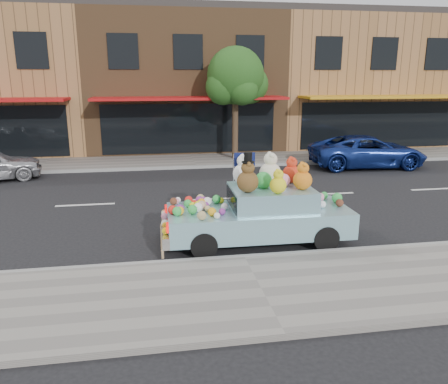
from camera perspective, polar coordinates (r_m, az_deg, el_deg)
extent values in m
plane|color=black|center=(14.25, -1.55, -0.95)|extent=(120.00, 120.00, 0.00)
cube|color=gray|center=(8.26, 4.86, -12.74)|extent=(60.00, 3.00, 0.12)
cube|color=gray|center=(20.53, -4.07, 4.10)|extent=(60.00, 3.00, 0.12)
cube|color=gray|center=(9.58, 2.64, -8.63)|extent=(60.00, 0.12, 0.13)
cube|color=gray|center=(19.07, -3.64, 3.28)|extent=(60.00, 0.12, 0.13)
cube|color=black|center=(22.19, -23.85, 16.55)|extent=(1.40, 0.06, 1.60)
cube|color=brown|center=(25.66, -5.43, 13.95)|extent=(10.00, 8.00, 7.00)
cube|color=#332D2B|center=(25.86, -5.64, 22.06)|extent=(10.00, 8.00, 0.30)
cube|color=black|center=(21.79, -4.51, 8.28)|extent=(8.50, 0.06, 2.40)
cube|color=#AB0F11|center=(20.79, -4.38, 12.11)|extent=(9.00, 1.80, 0.12)
cube|color=black|center=(21.62, -13.04, 17.46)|extent=(1.40, 0.06, 1.60)
cube|color=black|center=(21.68, -4.71, 17.77)|extent=(1.40, 0.06, 1.60)
cube|color=black|center=(22.14, 3.43, 17.73)|extent=(1.40, 0.06, 1.60)
cube|color=#996940|center=(28.21, 15.89, 13.54)|extent=(10.00, 8.00, 7.00)
cube|color=#332D2B|center=(28.39, 16.44, 20.91)|extent=(10.00, 8.00, 0.30)
cube|color=black|center=(24.74, 19.49, 8.27)|extent=(8.50, 0.06, 2.40)
cube|color=orange|center=(23.87, 20.82, 11.56)|extent=(9.00, 1.80, 0.12)
cube|color=black|center=(23.35, 13.51, 17.22)|extent=(1.40, 0.06, 1.60)
cube|color=black|center=(24.64, 20.23, 16.59)|extent=(1.40, 0.06, 1.60)
cube|color=black|center=(26.22, 26.18, 15.86)|extent=(1.40, 0.06, 1.60)
cylinder|color=#38281C|center=(20.58, 1.46, 8.49)|extent=(0.28, 0.28, 3.20)
sphere|color=#1F4614|center=(20.46, 1.51, 14.96)|extent=(2.60, 2.60, 2.60)
sphere|color=#1F4614|center=(20.89, 3.28, 13.85)|extent=(1.80, 1.80, 1.80)
sphere|color=#1F4614|center=(20.16, -0.12, 13.55)|extent=(1.60, 1.60, 1.60)
sphere|color=#1F4614|center=(19.91, 2.41, 13.23)|extent=(1.40, 1.40, 1.40)
sphere|color=#1F4614|center=(20.99, 0.35, 14.15)|extent=(1.60, 1.60, 1.60)
imported|color=navy|center=(20.23, 18.23, 5.05)|extent=(5.14, 2.61, 1.39)
cylinder|color=black|center=(10.28, 13.15, -5.93)|extent=(0.60, 0.21, 0.60)
cylinder|color=black|center=(11.66, 10.35, -3.28)|extent=(0.60, 0.21, 0.60)
cylinder|color=black|center=(9.63, -2.65, -6.98)|extent=(0.60, 0.21, 0.60)
cylinder|color=black|center=(11.09, -3.51, -4.01)|extent=(0.60, 0.21, 0.60)
cube|color=#8ABFCE|center=(10.49, 4.52, -3.70)|extent=(4.32, 1.76, 0.60)
cube|color=#8ABFCE|center=(10.40, 6.19, -0.74)|extent=(1.92, 1.53, 0.50)
cube|color=silver|center=(10.28, -7.69, -5.07)|extent=(0.18, 1.78, 0.26)
cube|color=red|center=(9.54, -7.36, -4.63)|extent=(0.06, 0.28, 0.16)
cube|color=red|center=(10.83, -7.56, -2.25)|extent=(0.06, 0.28, 0.16)
cube|color=black|center=(10.20, 1.02, -0.96)|extent=(0.06, 1.30, 0.40)
sphere|color=#553818|center=(9.80, 3.11, 1.36)|extent=(0.49, 0.49, 0.49)
sphere|color=#553818|center=(9.73, 3.13, 3.17)|extent=(0.31, 0.31, 0.31)
sphere|color=#553818|center=(9.61, 3.28, 3.63)|extent=(0.12, 0.12, 0.12)
sphere|color=#553818|center=(9.81, 3.01, 3.87)|extent=(0.12, 0.12, 0.12)
cylinder|color=black|center=(9.71, 3.14, 3.93)|extent=(0.29, 0.29, 0.02)
cylinder|color=black|center=(9.69, 3.15, 4.56)|extent=(0.18, 0.18, 0.22)
sphere|color=beige|center=(10.62, 6.05, 2.46)|extent=(0.53, 0.53, 0.53)
sphere|color=beige|center=(10.55, 6.10, 4.28)|extent=(0.33, 0.33, 0.33)
sphere|color=beige|center=(10.42, 6.28, 4.74)|extent=(0.13, 0.13, 0.13)
sphere|color=beige|center=(10.64, 5.95, 4.96)|extent=(0.13, 0.13, 0.13)
sphere|color=orange|center=(10.19, 10.23, 1.51)|extent=(0.44, 0.44, 0.44)
sphere|color=orange|center=(10.13, 10.30, 3.07)|extent=(0.27, 0.27, 0.27)
sphere|color=orange|center=(10.03, 10.50, 3.46)|extent=(0.10, 0.10, 0.10)
sphere|color=orange|center=(10.20, 10.14, 3.67)|extent=(0.10, 0.10, 0.10)
sphere|color=red|center=(10.83, 8.80, 2.35)|extent=(0.44, 0.44, 0.44)
sphere|color=red|center=(10.77, 8.85, 3.82)|extent=(0.27, 0.27, 0.27)
sphere|color=red|center=(10.66, 9.03, 4.19)|extent=(0.10, 0.10, 0.10)
sphere|color=red|center=(10.84, 8.72, 4.37)|extent=(0.10, 0.10, 0.10)
sphere|color=white|center=(10.57, 2.50, 2.38)|extent=(0.50, 0.50, 0.50)
sphere|color=white|center=(10.51, 2.52, 4.08)|extent=(0.31, 0.31, 0.31)
sphere|color=white|center=(10.39, 2.64, 4.51)|extent=(0.12, 0.12, 0.12)
sphere|color=white|center=(10.59, 2.40, 4.71)|extent=(0.12, 0.12, 0.12)
sphere|color=yellow|center=(9.78, 7.07, 0.88)|extent=(0.38, 0.38, 0.38)
sphere|color=yellow|center=(9.72, 7.12, 2.26)|extent=(0.23, 0.23, 0.23)
sphere|color=yellow|center=(9.63, 7.27, 2.60)|extent=(0.09, 0.09, 0.09)
sphere|color=yellow|center=(9.78, 7.00, 2.80)|extent=(0.09, 0.09, 0.09)
sphere|color=green|center=(10.25, 5.17, 1.53)|extent=(0.40, 0.40, 0.40)
sphere|color=pink|center=(10.43, 7.77, 1.52)|extent=(0.32, 0.32, 0.32)
sphere|color=green|center=(9.94, -4.15, -2.28)|extent=(0.22, 0.22, 0.22)
sphere|color=#D1CE17|center=(10.36, -4.11, -1.74)|extent=(0.15, 0.15, 0.15)
sphere|color=#7D2A80|center=(10.00, -5.77, -2.23)|extent=(0.21, 0.21, 0.21)
sphere|color=green|center=(9.85, -6.15, -2.51)|extent=(0.21, 0.21, 0.21)
sphere|color=white|center=(10.22, 0.09, -1.91)|extent=(0.17, 0.17, 0.17)
sphere|color=#F0E6BF|center=(9.59, -0.93, -3.11)|extent=(0.14, 0.14, 0.14)
sphere|color=white|center=(10.08, -3.41, -2.03)|extent=(0.22, 0.22, 0.22)
sphere|color=white|center=(10.85, -6.04, -1.05)|extent=(0.14, 0.14, 0.14)
sphere|color=tan|center=(10.90, -3.09, -0.78)|extent=(0.19, 0.19, 0.19)
sphere|color=white|center=(10.59, -2.17, -1.22)|extent=(0.20, 0.20, 0.20)
sphere|color=red|center=(10.74, -4.64, -1.04)|extent=(0.19, 0.19, 0.19)
sphere|color=#7D2A80|center=(9.86, -0.24, -2.57)|extent=(0.16, 0.16, 0.16)
sphere|color=orange|center=(9.77, -1.58, -2.61)|extent=(0.20, 0.20, 0.20)
sphere|color=#F0E6BF|center=(10.60, -4.84, -1.44)|extent=(0.13, 0.13, 0.13)
sphere|color=#D1CE17|center=(10.25, -3.31, -1.73)|extent=(0.22, 0.22, 0.22)
sphere|color=tan|center=(10.08, -2.14, -2.20)|extent=(0.15, 0.15, 0.15)
sphere|color=orange|center=(10.91, -3.23, -0.85)|extent=(0.16, 0.16, 0.16)
sphere|color=red|center=(9.97, -6.75, -2.32)|extent=(0.21, 0.21, 0.21)
sphere|color=#542818|center=(10.30, -3.27, -1.80)|extent=(0.17, 0.17, 0.17)
sphere|color=pink|center=(10.74, -6.30, -1.19)|extent=(0.16, 0.16, 0.16)
sphere|color=#7D2A80|center=(10.70, -2.63, -1.10)|extent=(0.18, 0.18, 0.18)
sphere|color=#7D2A80|center=(10.32, -2.42, -1.75)|extent=(0.17, 0.17, 0.17)
sphere|color=orange|center=(9.91, -5.78, -2.44)|extent=(0.19, 0.19, 0.19)
sphere|color=green|center=(10.46, -4.74, -1.49)|extent=(0.19, 0.19, 0.19)
sphere|color=tan|center=(9.51, -2.93, -3.09)|extent=(0.21, 0.21, 0.21)
sphere|color=#7D2A80|center=(10.73, -3.22, -1.04)|extent=(0.20, 0.20, 0.20)
sphere|color=#542818|center=(10.68, -6.61, -1.22)|extent=(0.18, 0.18, 0.18)
sphere|color=orange|center=(10.54, -2.97, -1.34)|extent=(0.19, 0.19, 0.19)
sphere|color=red|center=(10.52, -3.95, -1.47)|extent=(0.16, 0.16, 0.16)
sphere|color=green|center=(10.74, -0.98, -0.94)|extent=(0.21, 0.21, 0.21)
sphere|color=#D1CE17|center=(10.77, -0.37, -1.10)|extent=(0.14, 0.14, 0.14)
sphere|color=#D1CE17|center=(10.06, -5.88, -2.22)|extent=(0.18, 0.18, 0.18)
sphere|color=white|center=(10.53, -3.80, -1.50)|extent=(0.14, 0.14, 0.14)
sphere|color=#D8A88C|center=(10.20, -2.91, -1.75)|extent=(0.22, 0.22, 0.22)
sphere|color=orange|center=(10.06, -7.71, -4.31)|extent=(0.14, 0.14, 0.14)
sphere|color=red|center=(10.08, -7.71, -4.29)|extent=(0.14, 0.14, 0.14)
sphere|color=#542818|center=(9.72, -7.66, -4.97)|extent=(0.15, 0.15, 0.15)
sphere|color=tan|center=(10.97, -7.81, -2.67)|extent=(0.15, 0.15, 0.15)
sphere|color=white|center=(10.17, -7.72, -4.04)|extent=(0.16, 0.16, 0.16)
sphere|color=#D1CE17|center=(9.67, -7.66, -5.06)|extent=(0.16, 0.16, 0.16)
sphere|color=pink|center=(10.66, -7.78, -3.14)|extent=(0.17, 0.17, 0.17)
sphere|color=pink|center=(10.06, -7.70, -4.37)|extent=(0.12, 0.12, 0.12)
sphere|color=#F0E6BF|center=(10.91, -7.81, -2.80)|extent=(0.13, 0.13, 0.13)
sphere|color=#F0E6BF|center=(10.12, -7.72, -4.09)|extent=(0.18, 0.18, 0.18)
sphere|color=pink|center=(11.16, 12.43, -0.67)|extent=(0.22, 0.22, 0.22)
sphere|color=green|center=(11.41, 12.96, -0.44)|extent=(0.19, 0.19, 0.19)
sphere|color=#542818|center=(10.83, 14.86, -1.38)|extent=(0.19, 0.19, 0.19)
sphere|color=green|center=(11.11, 14.54, -0.77)|extent=(0.26, 0.26, 0.26)
sphere|color=pink|center=(10.57, 11.94, -1.62)|extent=(0.18, 0.18, 0.18)
sphere|color=white|center=(10.65, 12.73, -1.59)|extent=(0.17, 0.17, 0.17)
cylinder|color=#997A54|center=(9.58, -8.01, -8.13)|extent=(0.06, 0.06, 0.17)
sphere|color=#997A54|center=(9.54, -8.03, -7.60)|extent=(0.07, 0.07, 0.07)
cylinder|color=#997A54|center=(9.68, -8.02, -7.87)|extent=(0.06, 0.06, 0.17)
sphere|color=#997A54|center=(9.65, -8.04, -7.35)|extent=(0.07, 0.07, 0.07)
cylinder|color=#997A54|center=(9.79, -8.03, -7.61)|extent=(0.06, 0.06, 0.17)
sphere|color=#997A54|center=(9.75, -8.05, -7.10)|extent=(0.07, 0.07, 0.07)
cylinder|color=#997A54|center=(9.89, -8.04, -7.36)|extent=(0.06, 0.06, 0.17)
sphere|color=#997A54|center=(9.86, -8.06, -6.85)|extent=(0.07, 0.07, 0.07)
cylinder|color=#997A54|center=(10.00, -8.05, -7.12)|extent=(0.06, 0.06, 0.17)
sphere|color=#997A54|center=(9.96, -8.07, -6.61)|extent=(0.07, 0.07, 0.07)
cylinder|color=#997A54|center=(10.10, -8.06, -6.88)|extent=(0.06, 0.06, 0.17)
sphere|color=#997A54|center=(10.07, -8.08, -6.38)|extent=(0.07, 0.07, 0.07)
cylinder|color=#997A54|center=(10.21, -8.07, -6.65)|extent=(0.06, 0.06, 0.17)
sphere|color=#997A54|center=(10.17, -8.09, -6.15)|extent=(0.07, 0.07, 0.07)
cylinder|color=#997A54|center=(10.31, -8.08, -6.42)|extent=(0.06, 0.06, 0.17)
sphere|color=#997A54|center=(10.28, -8.10, -5.92)|extent=(0.07, 0.07, 0.07)
cylinder|color=#997A54|center=(10.42, -8.09, -6.19)|extent=(0.06, 0.06, 0.17)
sphere|color=#997A54|center=(10.39, -8.11, -5.70)|extent=(0.07, 0.07, 0.07)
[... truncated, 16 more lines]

